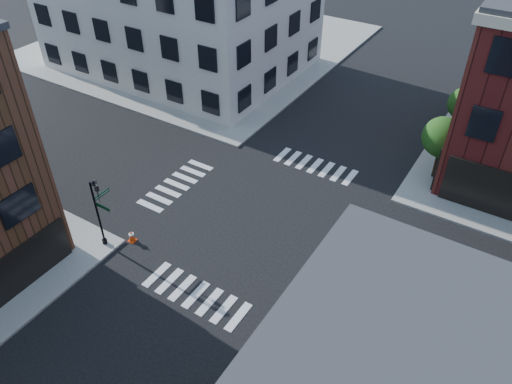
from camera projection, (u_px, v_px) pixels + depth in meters
name	position (u px, v px, depth m)	size (l,w,h in m)	color
ground	(264.00, 221.00, 30.99)	(120.00, 120.00, 0.00)	black
sidewalk_nw	(199.00, 43.00, 53.74)	(30.00, 30.00, 0.15)	gray
building_nw	(180.00, 8.00, 46.22)	(22.00, 16.00, 11.00)	beige
tree_near	(443.00, 139.00, 32.55)	(2.69, 2.69, 4.49)	black
tree_far	(465.00, 106.00, 36.74)	(2.43, 2.43, 4.07)	black
signal_pole	(99.00, 207.00, 27.58)	(1.29, 1.24, 4.60)	black
box_truck	(484.00, 368.00, 20.67)	(8.68, 3.29, 3.85)	white
traffic_cone	(132.00, 236.00, 29.33)	(0.46, 0.46, 0.80)	#E73B0A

